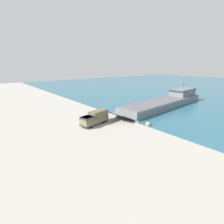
{
  "coord_description": "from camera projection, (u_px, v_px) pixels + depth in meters",
  "views": [
    {
      "loc": [
        36.57,
        -24.35,
        14.07
      ],
      "look_at": [
        2.11,
        2.9,
        2.05
      ],
      "focal_mm": 28.0,
      "sensor_mm": 36.0,
      "label": 1
    }
  ],
  "objects": [
    {
      "name": "soldier_on_ramp",
      "position": [
        91.0,
        118.0,
        44.1
      ],
      "size": [
        0.4,
        0.5,
        1.67
      ],
      "rotation": [
        0.0,
        0.0,
        5.85
      ],
      "color": "#4C4738",
      "rests_on": "ground_plane"
    },
    {
      "name": "landing_craft",
      "position": [
        168.0,
        100.0,
        61.64
      ],
      "size": [
        11.34,
        44.17,
        7.35
      ],
      "rotation": [
        0.0,
        0.0,
        0.09
      ],
      "color": "slate",
      "rests_on": "ground_plane"
    },
    {
      "name": "shoreline_rock_a",
      "position": [
        148.0,
        126.0,
        41.21
      ],
      "size": [
        1.03,
        1.03,
        1.03
      ],
      "primitive_type": "sphere",
      "color": "#66605B",
      "rests_on": "ground_plane"
    },
    {
      "name": "shoreline_rock_b",
      "position": [
        148.0,
        125.0,
        42.15
      ],
      "size": [
        1.39,
        1.39,
        1.39
      ],
      "primitive_type": "sphere",
      "color": "gray",
      "rests_on": "ground_plane"
    },
    {
      "name": "ground_plane",
      "position": [
        98.0,
        120.0,
        45.95
      ],
      "size": [
        240.0,
        240.0,
        0.0
      ],
      "primitive_type": "plane",
      "color": "#9E998E"
    },
    {
      "name": "military_truck",
      "position": [
        95.0,
        118.0,
        42.09
      ],
      "size": [
        4.21,
        8.2,
        3.15
      ],
      "rotation": [
        0.0,
        0.0,
        -1.33
      ],
      "color": "#6B664C",
      "rests_on": "ground_plane"
    },
    {
      "name": "shoreline_rock_c",
      "position": [
        138.0,
        123.0,
        43.69
      ],
      "size": [
        0.77,
        0.77,
        0.77
      ],
      "primitive_type": "sphere",
      "color": "#66605B",
      "rests_on": "ground_plane"
    }
  ]
}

